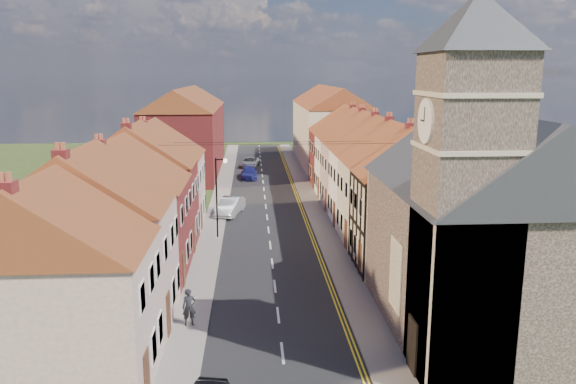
% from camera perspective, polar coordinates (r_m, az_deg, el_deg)
% --- Properties ---
extents(ground, '(160.00, 160.00, 0.00)m').
position_cam_1_polar(ground, '(24.30, -0.29, -18.28)').
color(ground, '#394B20').
rests_on(ground, ground).
extents(road, '(7.00, 90.00, 0.02)m').
position_cam_1_polar(road, '(52.41, -2.26, -1.48)').
color(road, black).
rests_on(road, ground).
extents(pavement_left, '(1.80, 90.00, 0.12)m').
position_cam_1_polar(pavement_left, '(52.48, -7.07, -1.49)').
color(pavement_left, slate).
rests_on(pavement_left, ground).
extents(pavement_right, '(1.80, 90.00, 0.12)m').
position_cam_1_polar(pavement_right, '(52.69, 2.53, -1.35)').
color(pavement_right, slate).
rests_on(pavement_right, ground).
extents(church, '(11.25, 14.25, 15.20)m').
position_cam_1_polar(church, '(27.24, 19.32, -2.22)').
color(church, '#342924').
rests_on(church, ground).
extents(cottage_r_tudor, '(8.30, 5.20, 9.00)m').
position_cam_1_polar(cottage_r_tudor, '(36.09, 13.30, -0.76)').
color(cottage_r_tudor, '#ECE6C6').
rests_on(cottage_r_tudor, ground).
extents(cottage_r_white_near, '(8.30, 6.00, 9.00)m').
position_cam_1_polar(cottage_r_white_near, '(41.18, 11.18, 0.91)').
color(cottage_r_white_near, '#ECE6C6').
rests_on(cottage_r_white_near, ground).
extents(cottage_r_cream_mid, '(8.30, 5.20, 9.00)m').
position_cam_1_polar(cottage_r_cream_mid, '(46.33, 9.49, 2.21)').
color(cottage_r_cream_mid, white).
rests_on(cottage_r_cream_mid, ground).
extents(cottage_r_pink, '(8.30, 6.00, 9.00)m').
position_cam_1_polar(cottage_r_pink, '(51.53, 8.14, 3.24)').
color(cottage_r_pink, beige).
rests_on(cottage_r_pink, ground).
extents(cottage_r_white_far, '(8.30, 5.20, 9.00)m').
position_cam_1_polar(cottage_r_white_far, '(56.77, 7.03, 4.08)').
color(cottage_r_white_far, white).
rests_on(cottage_r_white_far, ground).
extents(cottage_r_cream_far, '(8.30, 6.00, 9.00)m').
position_cam_1_polar(cottage_r_cream_far, '(62.04, 6.11, 4.77)').
color(cottage_r_cream_far, maroon).
rests_on(cottage_r_cream_far, ground).
extents(cottage_l_brick_near, '(8.30, 5.70, 8.80)m').
position_cam_1_polar(cottage_l_brick_near, '(23.56, -23.75, -8.60)').
color(cottage_l_brick_near, beige).
rests_on(cottage_l_brick_near, ground).
extents(cottage_l_cream, '(8.30, 6.30, 9.10)m').
position_cam_1_polar(cottage_l_cream, '(28.75, -19.90, -4.33)').
color(cottage_l_cream, beige).
rests_on(cottage_l_cream, ground).
extents(cottage_l_white, '(8.30, 6.90, 8.80)m').
position_cam_1_polar(cottage_l_white, '(34.77, -17.03, -1.62)').
color(cottage_l_white, maroon).
rests_on(cottage_l_white, ground).
extents(cottage_l_brick_mid, '(8.30, 5.70, 9.10)m').
position_cam_1_polar(cottage_l_brick_mid, '(40.55, -15.11, 0.63)').
color(cottage_l_brick_mid, maroon).
rests_on(cottage_l_brick_mid, ground).
extents(cottage_l_pink, '(8.30, 6.30, 8.80)m').
position_cam_1_polar(cottage_l_pink, '(46.18, -13.72, 1.86)').
color(cottage_l_pink, beige).
rests_on(cottage_l_pink, ground).
extents(block_right_far, '(8.30, 24.20, 10.50)m').
position_cam_1_polar(block_right_far, '(76.98, 4.19, 6.83)').
color(block_right_far, '#ECE6C6').
rests_on(block_right_far, ground).
extents(block_left_far, '(8.30, 24.20, 10.50)m').
position_cam_1_polar(block_left_far, '(71.73, -10.22, 6.29)').
color(block_left_far, maroon).
rests_on(block_left_far, ground).
extents(lamppost, '(0.88, 0.15, 6.00)m').
position_cam_1_polar(lamppost, '(41.94, -7.15, -0.06)').
color(lamppost, black).
rests_on(lamppost, pavement_left).
extents(car_mid, '(2.72, 4.86, 1.52)m').
position_cam_1_polar(car_mid, '(49.52, -5.89, -1.45)').
color(car_mid, '#B0B5B8').
rests_on(car_mid, ground).
extents(car_far, '(1.95, 4.66, 1.34)m').
position_cam_1_polar(car_far, '(66.35, -3.99, 1.97)').
color(car_far, navy).
rests_on(car_far, ground).
extents(car_distant, '(2.79, 4.84, 1.27)m').
position_cam_1_polar(car_distant, '(74.48, -3.89, 3.05)').
color(car_distant, '#919598').
rests_on(car_distant, ground).
extents(pedestrian_left, '(0.77, 0.60, 1.85)m').
position_cam_1_polar(pedestrian_left, '(28.37, -10.02, -11.46)').
color(pedestrian_left, black).
rests_on(pedestrian_left, pavement_left).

